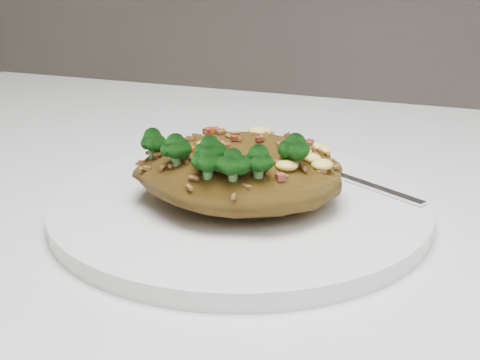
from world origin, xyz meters
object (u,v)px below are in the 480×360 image
at_px(dining_table, 303,317).
at_px(plate, 240,206).
at_px(fork, 350,179).
at_px(fried_rice, 239,162).

height_order(dining_table, plate, plate).
bearing_deg(dining_table, fork, 67.79).
xyz_separation_m(dining_table, fork, (0.02, 0.05, 0.11)).
relative_size(plate, fork, 2.00).
bearing_deg(fork, dining_table, -82.34).
distance_m(dining_table, plate, 0.11).
bearing_deg(fork, plate, -108.08).
relative_size(plate, fried_rice, 1.84).
xyz_separation_m(fried_rice, fork, (0.07, 0.07, -0.03)).
xyz_separation_m(plate, fried_rice, (-0.00, -0.00, 0.04)).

